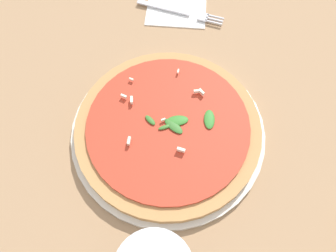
# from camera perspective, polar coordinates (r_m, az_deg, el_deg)

# --- Properties ---
(ground_plane) EXTENTS (6.00, 6.00, 0.00)m
(ground_plane) POSITION_cam_1_polar(r_m,az_deg,el_deg) (0.62, -3.81, -2.71)
(ground_plane) COLOR #9E7A56
(pizza_arugula_main) EXTENTS (0.36, 0.36, 0.05)m
(pizza_arugula_main) POSITION_cam_1_polar(r_m,az_deg,el_deg) (0.61, 0.01, -0.56)
(pizza_arugula_main) COLOR silver
(pizza_arugula_main) RESTS_ON ground_plane
(napkin) EXTENTS (0.14, 0.09, 0.01)m
(napkin) POSITION_cam_1_polar(r_m,az_deg,el_deg) (0.81, 1.41, 19.21)
(napkin) COLOR white
(napkin) RESTS_ON ground_plane
(fork) EXTENTS (0.21, 0.07, 0.00)m
(fork) POSITION_cam_1_polar(r_m,az_deg,el_deg) (0.80, 1.97, 19.34)
(fork) COLOR silver
(fork) RESTS_ON ground_plane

